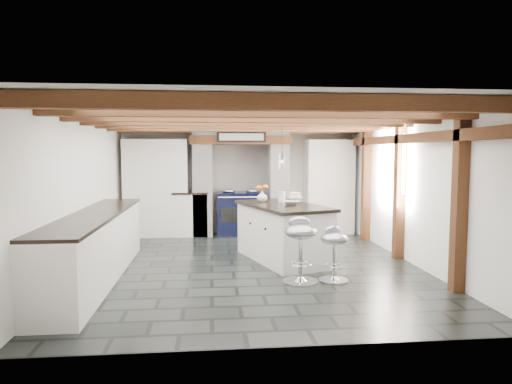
{
  "coord_description": "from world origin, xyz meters",
  "views": [
    {
      "loc": [
        -0.63,
        -6.9,
        1.74
      ],
      "look_at": [
        0.1,
        0.4,
        1.1
      ],
      "focal_mm": 32.0,
      "sensor_mm": 36.0,
      "label": 1
    }
  ],
  "objects": [
    {
      "name": "ground",
      "position": [
        0.0,
        0.0,
        0.0
      ],
      "size": [
        6.0,
        6.0,
        0.0
      ],
      "primitive_type": "plane",
      "color": "black",
      "rests_on": "ground"
    },
    {
      "name": "room_shell",
      "position": [
        -0.61,
        1.42,
        1.07
      ],
      "size": [
        6.0,
        6.03,
        6.0
      ],
      "color": "white",
      "rests_on": "ground"
    },
    {
      "name": "range_cooker",
      "position": [
        0.0,
        2.68,
        0.47
      ],
      "size": [
        1.0,
        0.63,
        0.99
      ],
      "color": "black",
      "rests_on": "ground"
    },
    {
      "name": "kitchen_island",
      "position": [
        0.52,
        0.28,
        0.47
      ],
      "size": [
        1.48,
        2.04,
        1.21
      ],
      "rotation": [
        0.0,
        0.0,
        0.31
      ],
      "color": "white",
      "rests_on": "ground"
    },
    {
      "name": "bar_stool_near",
      "position": [
        1.01,
        -1.0,
        0.46
      ],
      "size": [
        0.48,
        0.48,
        0.75
      ],
      "rotation": [
        0.0,
        0.0,
        0.39
      ],
      "color": "silver",
      "rests_on": "ground"
    },
    {
      "name": "bar_stool_far",
      "position": [
        0.55,
        -1.02,
        0.55
      ],
      "size": [
        0.48,
        0.48,
        0.88
      ],
      "rotation": [
        0.0,
        0.0,
        0.05
      ],
      "color": "silver",
      "rests_on": "ground"
    }
  ]
}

